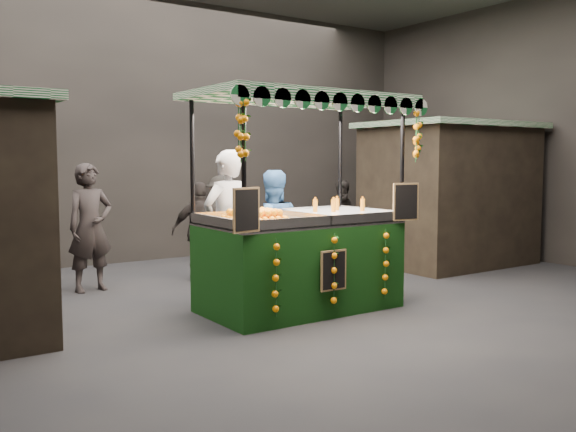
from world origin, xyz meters
TOP-DOWN VIEW (x-y plane):
  - ground at (0.00, 0.00)m, footprint 12.00×12.00m
  - market_hall at (0.00, 0.00)m, footprint 12.10×10.10m
  - neighbour_stall_right at (4.40, 1.50)m, footprint 3.00×2.20m
  - juice_stall at (0.01, 0.07)m, footprint 2.83×1.66m
  - vendor_grey at (-0.57, 0.99)m, footprint 0.85×0.66m
  - vendor_blue at (0.15, 1.00)m, footprint 1.02×0.89m
  - shopper_0 at (-1.86, 2.76)m, footprint 0.74×0.54m
  - shopper_1 at (3.43, 3.36)m, footprint 0.93×0.88m
  - shopper_2 at (-0.16, 2.58)m, footprint 0.99×0.80m
  - shopper_3 at (1.25, 4.53)m, footprint 1.10×1.21m
  - shopper_5 at (4.50, 2.94)m, footprint 0.82×1.86m

SIDE VIEW (x-z plane):
  - ground at x=0.00m, z-range 0.00..0.00m
  - shopper_1 at x=3.43m, z-range 0.00..1.52m
  - shopper_2 at x=-0.16m, z-range 0.00..1.58m
  - shopper_3 at x=1.25m, z-range 0.00..1.63m
  - juice_stall at x=0.01m, z-range -0.52..2.22m
  - vendor_blue at x=0.15m, z-range 0.00..1.78m
  - shopper_0 at x=-1.86m, z-range 0.00..1.87m
  - shopper_5 at x=4.50m, z-range 0.00..1.93m
  - vendor_grey at x=-0.57m, z-range 0.00..2.05m
  - neighbour_stall_right at x=4.40m, z-range 0.01..2.61m
  - market_hall at x=0.00m, z-range 0.86..5.91m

